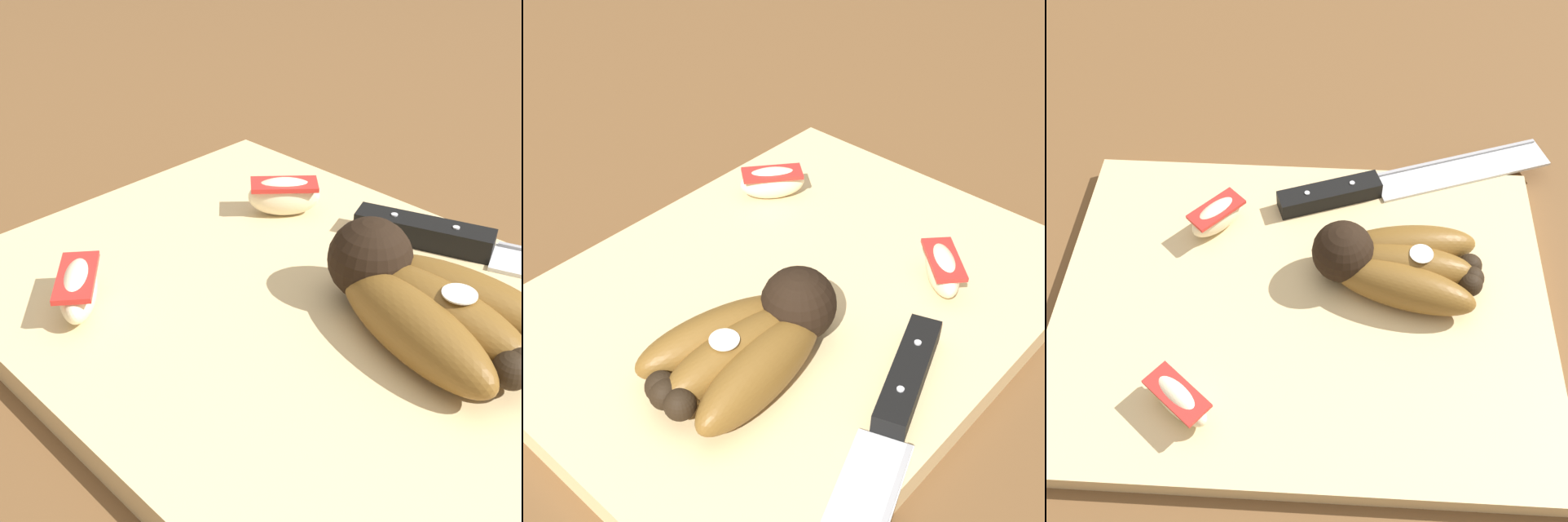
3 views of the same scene
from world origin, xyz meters
TOP-DOWN VIEW (x-y plane):
  - ground_plane at (0.00, 0.00)m, footprint 6.00×6.00m
  - cutting_board at (-0.01, -0.02)m, footprint 0.43×0.33m
  - banana_bunch at (0.07, 0.01)m, footprint 0.15×0.10m
  - chefs_knife at (0.06, 0.12)m, footprint 0.27×0.12m
  - apple_wedge_near at (-0.09, 0.06)m, footprint 0.05×0.06m
  - apple_wedge_middle at (-0.09, -0.12)m, footprint 0.06×0.05m

SIDE VIEW (x-z plane):
  - ground_plane at x=0.00m, z-range 0.00..0.00m
  - cutting_board at x=-0.01m, z-range 0.00..0.02m
  - chefs_knife at x=0.06m, z-range 0.02..0.04m
  - apple_wedge_middle at x=-0.09m, z-range 0.02..0.05m
  - apple_wedge_near at x=-0.09m, z-range 0.02..0.05m
  - banana_bunch at x=0.07m, z-range 0.01..0.07m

